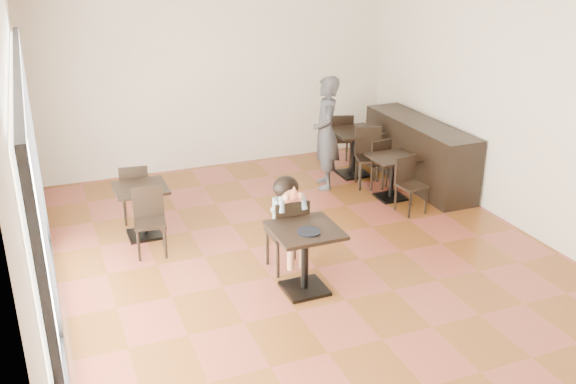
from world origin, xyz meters
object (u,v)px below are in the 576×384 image
chair_mid_b (412,186)px  chair_left_b (150,223)px  child (286,224)px  chair_left_a (135,192)px  chair_back_b (370,159)px  adult_patron (326,133)px  child_chair (286,233)px  chair_back_a (339,139)px  cafe_table_left (143,211)px  chair_mid_a (374,162)px  cafe_table_back (354,153)px  child_table (305,260)px  cafe_table_mid (392,178)px

chair_mid_b → chair_left_b: bearing=169.6°
child → chair_left_a: 2.51m
chair_back_b → adult_patron: bearing=175.8°
child_chair → chair_back_a: 3.80m
cafe_table_left → chair_mid_b: bearing=-9.7°
adult_patron → chair_mid_b: 1.61m
chair_mid_a → chair_left_a: bearing=-10.4°
cafe_table_back → chair_back_b: chair_back_b is taller
child_table → chair_left_a: size_ratio=0.91×
adult_patron → child_chair: bearing=-17.7°
child_chair → cafe_table_mid: 2.68m
cafe_table_mid → chair_back_b: chair_back_b is taller
chair_mid_b → chair_back_a: chair_back_a is taller
chair_mid_b → cafe_table_left: bearing=161.1°
child_chair → chair_left_b: size_ratio=1.09×
child_table → chair_back_a: size_ratio=0.83×
cafe_table_back → child: bearing=-130.8°
child_table → chair_back_b: 3.36m
child_table → cafe_table_back: 3.80m
cafe_table_left → chair_left_a: chair_left_a is taller
child → cafe_table_back: (2.20, 2.55, -0.20)m
chair_back_a → chair_left_b: bearing=47.4°
child_table → cafe_table_left: child_table is taller
child_chair → chair_left_a: bearing=-55.6°
child → cafe_table_left: size_ratio=1.65×
cafe_table_mid → chair_left_a: 3.73m
cafe_table_mid → cafe_table_back: cafe_table_back is taller
chair_left_b → child_chair: bearing=-26.6°
child_table → chair_back_b: size_ratio=0.83×
child → chair_mid_b: child is taller
chair_back_b → chair_mid_b: bearing=-69.9°
child_table → chair_mid_b: chair_mid_b is taller
child_table → cafe_table_left: size_ratio=1.09×
cafe_table_mid → cafe_table_left: bearing=178.8°
adult_patron → chair_left_b: size_ratio=2.08×
child_chair → chair_mid_b: (2.26, 0.89, -0.06)m
child_chair → chair_mid_b: 2.43m
chair_back_b → child_table: bearing=-114.0°
child_table → chair_back_b: (2.20, 2.55, 0.08)m
cafe_table_left → chair_left_a: size_ratio=0.83×
adult_patron → chair_back_b: bearing=85.8°
cafe_table_left → chair_mid_b: (3.68, -0.63, 0.05)m
cafe_table_back → chair_back_a: 0.56m
cafe_table_back → chair_mid_b: size_ratio=0.96×
chair_back_a → chair_mid_a: bearing=110.1°
chair_mid_b → child: bearing=-167.8°
child_chair → chair_mid_a: bearing=-138.7°
cafe_table_mid → chair_back_b: bearing=96.6°
chair_left_b → chair_back_b: 3.76m
chair_mid_b → chair_back_a: (-0.07, 2.21, 0.06)m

